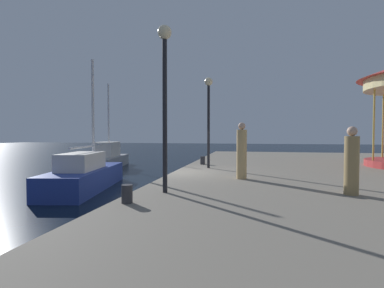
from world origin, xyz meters
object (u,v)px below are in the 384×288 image
(person_by_the_water, at_px, (352,163))
(lamp_post_mid_promenade, at_px, (165,79))
(sailboat_grey, at_px, (107,158))
(bollard_center, at_px, (127,194))
(bollard_north, at_px, (203,160))
(lamp_post_far_end, at_px, (209,106))
(sailboat_blue, at_px, (85,175))
(person_far_corner, at_px, (242,152))

(person_by_the_water, bearing_deg, lamp_post_mid_promenade, -172.00)
(sailboat_grey, height_order, bollard_center, sailboat_grey)
(bollard_north, xyz_separation_m, person_by_the_water, (4.80, -6.46, 0.59))
(lamp_post_mid_promenade, height_order, lamp_post_far_end, lamp_post_mid_promenade)
(lamp_post_far_end, height_order, bollard_north, lamp_post_far_end)
(lamp_post_far_end, xyz_separation_m, person_by_the_water, (4.29, -4.95, -1.96))
(bollard_center, relative_size, bollard_north, 1.00)
(lamp_post_far_end, xyz_separation_m, bollard_north, (-0.51, 1.51, -2.55))
(lamp_post_mid_promenade, bearing_deg, bollard_center, -110.56)
(lamp_post_mid_promenade, height_order, bollard_north, lamp_post_mid_promenade)
(sailboat_grey, distance_m, lamp_post_mid_promenade, 14.08)
(lamp_post_mid_promenade, height_order, person_by_the_water, lamp_post_mid_promenade)
(sailboat_blue, bearing_deg, bollard_center, -50.50)
(sailboat_blue, distance_m, bollard_center, 6.48)
(bollard_center, distance_m, bollard_north, 8.39)
(lamp_post_far_end, distance_m, bollard_center, 7.37)
(sailboat_blue, xyz_separation_m, sailboat_grey, (-3.05, 7.70, 0.05))
(bollard_north, bearing_deg, person_far_corner, -64.90)
(bollard_center, height_order, bollard_north, same)
(person_by_the_water, bearing_deg, person_far_corner, 142.84)
(lamp_post_mid_promenade, xyz_separation_m, person_by_the_water, (4.60, 0.65, -2.12))
(bollard_center, xyz_separation_m, person_by_the_water, (5.08, 1.92, 0.59))
(sailboat_grey, xyz_separation_m, bollard_center, (7.17, -12.69, 0.35))
(lamp_post_mid_promenade, bearing_deg, person_far_corner, 55.83)
(sailboat_grey, relative_size, bollard_center, 14.61)
(sailboat_grey, xyz_separation_m, bollard_north, (7.44, -4.31, 0.35))
(sailboat_blue, distance_m, sailboat_grey, 8.28)
(bollard_center, bearing_deg, sailboat_blue, 129.50)
(lamp_post_mid_promenade, relative_size, bollard_north, 10.64)
(sailboat_grey, xyz_separation_m, lamp_post_mid_promenade, (7.64, -11.42, 3.06))
(bollard_center, bearing_deg, lamp_post_mid_promenade, 69.44)
(lamp_post_mid_promenade, xyz_separation_m, bollard_north, (-0.20, 7.11, -2.71))
(sailboat_blue, distance_m, lamp_post_mid_promenade, 6.68)
(sailboat_grey, bearing_deg, person_far_corner, -42.46)
(sailboat_blue, distance_m, person_far_corner, 6.61)
(sailboat_blue, relative_size, lamp_post_mid_promenade, 1.34)
(lamp_post_mid_promenade, bearing_deg, sailboat_grey, 123.80)
(person_far_corner, bearing_deg, bollard_center, -120.20)
(sailboat_blue, xyz_separation_m, bollard_center, (4.12, -4.99, 0.40))
(sailboat_grey, bearing_deg, person_by_the_water, -41.34)
(sailboat_blue, relative_size, person_by_the_water, 3.37)
(sailboat_blue, relative_size, sailboat_grey, 0.98)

